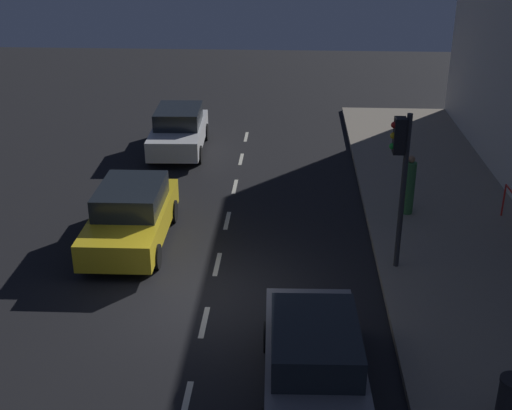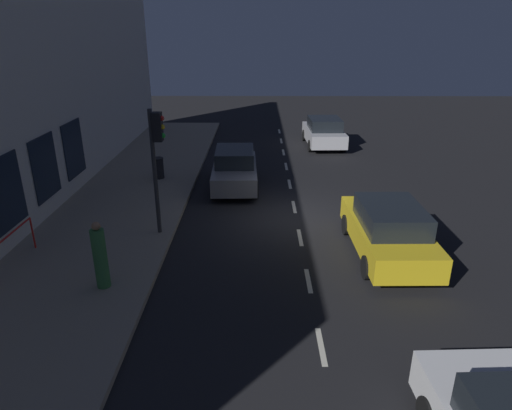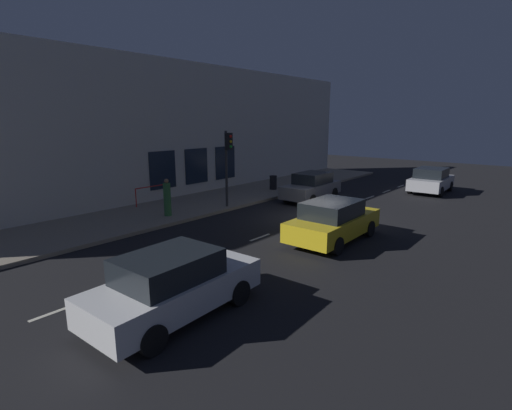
{
  "view_description": "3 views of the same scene",
  "coord_description": "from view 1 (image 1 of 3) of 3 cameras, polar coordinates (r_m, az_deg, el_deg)",
  "views": [
    {
      "loc": [
        1.81,
        -13.16,
        8.16
      ],
      "look_at": [
        0.93,
        2.34,
        1.33
      ],
      "focal_mm": 47.0,
      "sensor_mm": 36.0,
      "label": 1
    },
    {
      "loc": [
        1.31,
        14.38,
        6.16
      ],
      "look_at": [
        1.39,
        2.36,
        1.4
      ],
      "focal_mm": 31.48,
      "sensor_mm": 36.0,
      "label": 2
    },
    {
      "loc": [
        -9.1,
        15.28,
        4.53
      ],
      "look_at": [
        1.53,
        2.63,
        0.82
      ],
      "focal_mm": 26.6,
      "sensor_mm": 36.0,
      "label": 3
    }
  ],
  "objects": [
    {
      "name": "ground_plane",
      "position": [
        15.59,
        -3.96,
        -7.88
      ],
      "size": [
        60.0,
        60.0,
        0.0
      ],
      "primitive_type": "plane",
      "color": "black"
    },
    {
      "name": "sidewalk",
      "position": [
        16.07,
        18.97,
        -7.91
      ],
      "size": [
        4.5,
        32.0,
        0.15
      ],
      "color": "gray",
      "rests_on": "ground"
    },
    {
      "name": "lane_centre_line",
      "position": [
        14.75,
        -4.43,
        -9.9
      ],
      "size": [
        0.12,
        27.2,
        0.01
      ],
      "color": "beige",
      "rests_on": "ground"
    },
    {
      "name": "traffic_light",
      "position": [
        15.8,
        12.2,
        3.63
      ],
      "size": [
        0.47,
        0.32,
        3.86
      ],
      "color": "#2D2D30",
      "rests_on": "sidewalk"
    },
    {
      "name": "parked_car_0",
      "position": [
        12.37,
        4.94,
        -12.94
      ],
      "size": [
        1.94,
        4.21,
        1.58
      ],
      "rotation": [
        0.0,
        0.0,
        0.03
      ],
      "color": "slate",
      "rests_on": "ground"
    },
    {
      "name": "parked_car_2",
      "position": [
        18.01,
        -10.57,
        -0.84
      ],
      "size": [
        2.0,
        4.44,
        1.58
      ],
      "rotation": [
        0.0,
        0.0,
        3.16
      ],
      "color": "gold",
      "rests_on": "ground"
    },
    {
      "name": "parked_car_3",
      "position": [
        24.88,
        -6.59,
        6.36
      ],
      "size": [
        2.02,
        4.33,
        1.58
      ],
      "rotation": [
        0.0,
        0.0,
        3.18
      ],
      "color": "silver",
      "rests_on": "ground"
    },
    {
      "name": "pedestrian_0",
      "position": [
        19.57,
        12.88,
        1.54
      ],
      "size": [
        0.41,
        0.41,
        1.74
      ],
      "rotation": [
        0.0,
        0.0,
        1.33
      ],
      "color": "#336B38",
      "rests_on": "sidewalk"
    },
    {
      "name": "trash_bin",
      "position": [
        12.51,
        20.88,
        -15.31
      ],
      "size": [
        0.48,
        0.48,
        0.89
      ],
      "color": "black",
      "rests_on": "sidewalk"
    }
  ]
}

